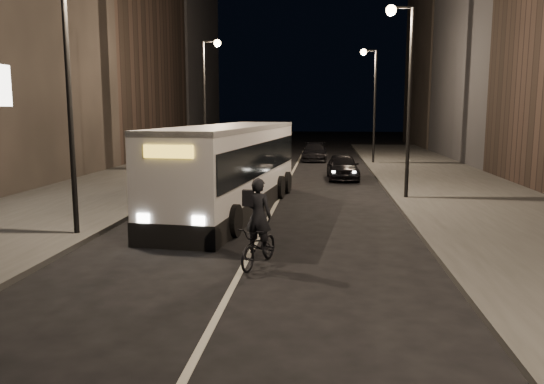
% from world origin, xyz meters
% --- Properties ---
extents(ground, '(180.00, 180.00, 0.00)m').
position_xyz_m(ground, '(0.00, 0.00, 0.00)').
color(ground, black).
rests_on(ground, ground).
extents(sidewalk_right, '(7.00, 70.00, 0.16)m').
position_xyz_m(sidewalk_right, '(8.50, 14.00, 0.08)').
color(sidewalk_right, '#323230').
rests_on(sidewalk_right, ground).
extents(sidewalk_left, '(7.00, 70.00, 0.16)m').
position_xyz_m(sidewalk_left, '(-8.50, 14.00, 0.08)').
color(sidewalk_left, '#323230').
rests_on(sidewalk_left, ground).
extents(building_row_right, '(8.00, 61.00, 21.00)m').
position_xyz_m(building_row_right, '(16.00, 27.50, 10.50)').
color(building_row_right, black).
rests_on(building_row_right, ground).
extents(building_row_left, '(8.00, 61.00, 22.00)m').
position_xyz_m(building_row_left, '(-16.00, 28.50, 11.00)').
color(building_row_left, black).
rests_on(building_row_left, ground).
extents(streetlight_right_mid, '(1.20, 0.44, 8.12)m').
position_xyz_m(streetlight_right_mid, '(5.33, 12.00, 5.36)').
color(streetlight_right_mid, black).
rests_on(streetlight_right_mid, sidewalk_right).
extents(streetlight_right_far, '(1.20, 0.44, 8.12)m').
position_xyz_m(streetlight_right_far, '(5.33, 28.00, 5.36)').
color(streetlight_right_far, black).
rests_on(streetlight_right_far, sidewalk_right).
extents(streetlight_left_near, '(1.20, 0.44, 8.12)m').
position_xyz_m(streetlight_left_near, '(-5.33, 4.00, 5.36)').
color(streetlight_left_near, black).
rests_on(streetlight_left_near, sidewalk_left).
extents(streetlight_left_far, '(1.20, 0.44, 8.12)m').
position_xyz_m(streetlight_left_far, '(-5.33, 22.00, 5.36)').
color(streetlight_left_far, black).
rests_on(streetlight_left_far, sidewalk_left).
extents(city_bus, '(3.98, 12.61, 3.35)m').
position_xyz_m(city_bus, '(-1.60, 9.06, 1.82)').
color(city_bus, white).
rests_on(city_bus, ground).
extents(cyclist_on_bicycle, '(1.24, 2.10, 2.28)m').
position_xyz_m(cyclist_on_bicycle, '(0.40, 1.53, 0.76)').
color(cyclist_on_bicycle, black).
rests_on(cyclist_on_bicycle, ground).
extents(car_near, '(1.89, 4.35, 1.46)m').
position_xyz_m(car_near, '(3.07, 19.18, 0.73)').
color(car_near, black).
rests_on(car_near, ground).
extents(car_mid, '(1.79, 3.90, 1.24)m').
position_xyz_m(car_mid, '(-2.83, 29.98, 0.62)').
color(car_mid, '#3F4042').
rests_on(car_mid, ground).
extents(car_far, '(2.01, 4.81, 1.39)m').
position_xyz_m(car_far, '(1.26, 30.58, 0.69)').
color(car_far, black).
rests_on(car_far, ground).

